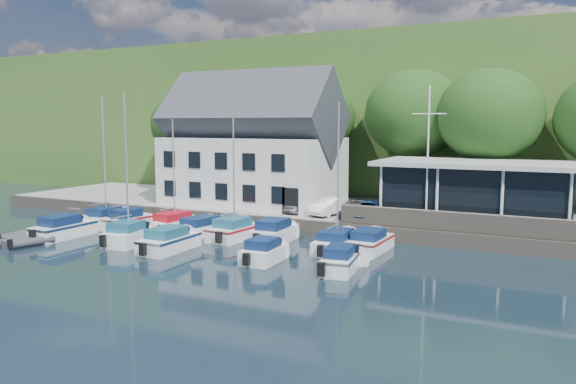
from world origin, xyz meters
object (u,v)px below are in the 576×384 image
Objects in this scene: car_silver at (303,204)px; dinghy_0 at (18,236)px; boat_r1_0 at (105,168)px; boat_r1_4 at (234,171)px; boat_r2_4 at (341,258)px; car_blue at (370,209)px; car_dgrey at (355,210)px; boat_r2_3 at (264,250)px; boat_r1_2 at (174,172)px; boat_r1_5 at (275,230)px; boat_r2_2 at (169,239)px; boat_r1_6 at (338,183)px; club_pavilion at (476,191)px; boat_r2_1 at (127,172)px; dinghy_1 at (25,240)px; flagpole at (428,156)px; harbor_building at (253,152)px; car_white at (330,206)px; boat_r1_3 at (202,226)px; boat_r1_1 at (126,167)px; boat_r2_0 at (63,226)px; boat_r1_7 at (370,240)px.

car_silver reaches higher than dinghy_0.
car_silver is 15.06m from boat_r1_0.
boat_r1_4 is 1.84× the size of boat_r2_4.
car_blue reaches higher than dinghy_0.
car_dgrey is 22.83m from dinghy_0.
car_dgrey reaches higher than boat_r2_3.
boat_r2_3 is (10.08, -4.98, -3.59)m from boat_r1_2.
boat_r1_5 is 0.95× the size of boat_r2_2.
boat_r1_6 is at bearing 105.26° from boat_r2_4.
club_pavilion is at bearing 18.40° from car_dgrey.
boat_r2_1 is 7.76m from dinghy_1.
flagpole is 17.31m from boat_r2_2.
boat_r1_2 is 2.91× the size of dinghy_0.
harbor_building is 3.65× the size of car_white.
dinghy_1 is (-6.79, -16.87, -5.00)m from harbor_building.
car_dgrey reaches higher than boat_r1_3.
boat_r1_1 is at bearing -6.91° from boat_r1_0.
boat_r2_1 is (-16.53, -9.99, -0.90)m from flagpole.
boat_r2_0 reaches higher than boat_r1_5.
boat_r1_0 reaches higher than car_silver.
boat_r1_4 is at bearing 2.61° from boat_r1_2.
boat_r2_1 is at bearing -138.96° from car_blue.
car_dgrey is 13.17m from boat_r1_2.
boat_r2_1 is 8.85m from dinghy_0.
club_pavilion is (18.00, -0.50, -2.30)m from harbor_building.
harbor_building is 2.37× the size of boat_r2_2.
flagpole is (4.06, -0.52, 3.88)m from car_blue.
car_dgrey is 0.77× the size of boat_r2_4.
car_silver is 10.33m from flagpole.
boat_r1_1 is 5.70m from boat_r2_1.
boat_r1_3 is at bearing -171.31° from boat_r1_4.
boat_r2_1 is at bearing -134.52° from boat_r1_4.
harbor_building is 15.76m from flagpole.
boat_r2_2 is at bearing -80.89° from harbor_building.
dinghy_1 is at bearing -171.45° from boat_r2_3.
car_dgrey is at bearing 98.76° from boat_r1_6.
boat_r1_0 is 11.26m from boat_r1_4.
boat_r2_1 reaches higher than boat_r1_3.
boat_r1_7 is at bearing 25.50° from boat_r1_6.
car_blue is at bearing 72.90° from boat_r2_3.
harbor_building is at bearing 89.56° from boat_r1_2.
dinghy_0 is at bearing -149.62° from club_pavilion.
boat_r2_1 is (-9.31, -10.96, 3.00)m from car_white.
boat_r1_2 reaches higher than boat_r1_7.
boat_r1_7 is 1.16× the size of boat_r2_4.
dinghy_1 is at bearing -158.51° from boat_r2_1.
car_white is 0.63× the size of boat_r1_3.
boat_r2_2 is at bearing -125.82° from car_dgrey.
harbor_building is 1.64× the size of boat_r1_0.
boat_r1_5 is at bearing 15.32° from boat_r1_4.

